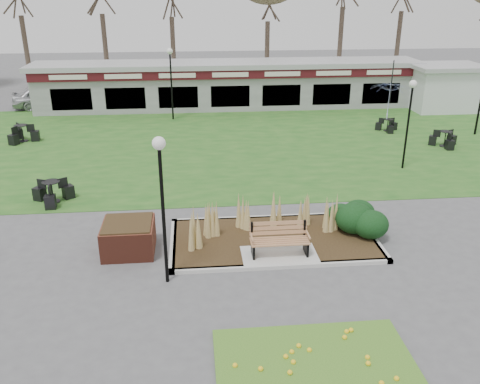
{
  "coord_description": "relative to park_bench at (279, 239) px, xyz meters",
  "views": [
    {
      "loc": [
        -2.38,
        -12.69,
        7.43
      ],
      "look_at": [
        -0.98,
        2.0,
        1.38
      ],
      "focal_mm": 38.0,
      "sensor_mm": 36.0,
      "label": 1
    }
  ],
  "objects": [
    {
      "name": "ground",
      "position": [
        0.0,
        -0.25,
        -0.59
      ],
      "size": [
        100.0,
        100.0,
        0.0
      ],
      "primitive_type": "plane",
      "color": "#515154",
      "rests_on": "ground"
    },
    {
      "name": "bistro_set_c",
      "position": [
        8.16,
        13.03,
        -0.35
      ],
      "size": [
        1.24,
        1.11,
        0.66
      ],
      "color": "black",
      "rests_on": "ground"
    },
    {
      "name": "park_bench",
      "position": [
        0.0,
        0.0,
        0.0
      ],
      "size": [
        1.7,
        0.66,
        0.93
      ],
      "color": "#A46C4A",
      "rests_on": "ground"
    },
    {
      "name": "patio_umbrella",
      "position": [
        8.0,
        12.75,
        1.14
      ],
      "size": [
        2.73,
        2.76,
        2.72
      ],
      "color": "black",
      "rests_on": "ground"
    },
    {
      "name": "food_pavilion",
      "position": [
        0.0,
        19.71,
        0.89
      ],
      "size": [
        24.6,
        3.4,
        2.9
      ],
      "color": "gray",
      "rests_on": "ground"
    },
    {
      "name": "bistro_set_d",
      "position": [
        9.93,
        10.02,
        -0.31
      ],
      "size": [
        1.44,
        1.26,
        0.76
      ],
      "color": "black",
      "rests_on": "ground"
    },
    {
      "name": "service_hut",
      "position": [
        13.5,
        17.75,
        0.86
      ],
      "size": [
        4.4,
        3.4,
        2.83
      ],
      "color": "silver",
      "rests_on": "ground"
    },
    {
      "name": "lamp_post_mid_right",
      "position": [
        6.63,
        7.11,
        2.2
      ],
      "size": [
        0.32,
        0.32,
        3.82
      ],
      "color": "black",
      "rests_on": "ground"
    },
    {
      "name": "lamp_post_mid_left",
      "position": [
        -3.21,
        -1.05,
        2.36
      ],
      "size": [
        0.34,
        0.34,
        4.05
      ],
      "color": "black",
      "rests_on": "ground"
    },
    {
      "name": "bistro_set_a",
      "position": [
        -11.01,
        12.87,
        -0.29
      ],
      "size": [
        1.45,
        1.6,
        0.85
      ],
      "color": "black",
      "rests_on": "ground"
    },
    {
      "name": "car_silver",
      "position": [
        -11.66,
        20.75,
        0.15
      ],
      "size": [
        4.66,
        2.86,
        1.48
      ],
      "primitive_type": "imported",
      "rotation": [
        0.0,
        0.0,
        1.85
      ],
      "color": "#B9B9BE",
      "rests_on": "ground"
    },
    {
      "name": "brick_planter",
      "position": [
        -4.4,
        0.75,
        -0.11
      ],
      "size": [
        1.5,
        1.5,
        0.95
      ],
      "color": "maroon",
      "rests_on": "ground"
    },
    {
      "name": "bistro_set_b",
      "position": [
        -7.57,
        4.75,
        -0.3
      ],
      "size": [
        1.51,
        1.38,
        0.8
      ],
      "color": "black",
      "rests_on": "ground"
    },
    {
      "name": "flower_bed",
      "position": [
        0.0,
        -4.85,
        -0.52
      ],
      "size": [
        4.2,
        3.0,
        0.16
      ],
      "color": "#366E1F",
      "rests_on": "ground"
    },
    {
      "name": "planting_bed",
      "position": [
        1.27,
        1.1,
        -0.22
      ],
      "size": [
        6.75,
        3.4,
        1.27
      ],
      "color": "#2F1E13",
      "rests_on": "ground"
    },
    {
      "name": "lamp_post_far_left",
      "position": [
        -3.52,
        16.75,
        2.4
      ],
      "size": [
        0.34,
        0.34,
        4.11
      ],
      "color": "black",
      "rests_on": "ground"
    },
    {
      "name": "lawn",
      "position": [
        0.0,
        11.75,
        -0.58
      ],
      "size": [
        34.0,
        16.0,
        0.02
      ],
      "primitive_type": "cube",
      "color": "#1E561B",
      "rests_on": "ground"
    }
  ]
}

